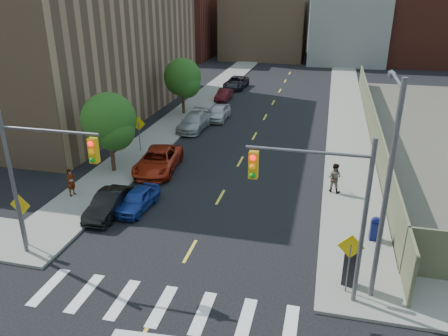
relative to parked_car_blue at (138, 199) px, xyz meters
The scene contains 27 objects.
sidewalk_nw 30.28m from the parked_car_blue, 96.73° to the left, with size 3.50×73.00×0.15m, color gray.
sidewalk_ne 32.36m from the parked_car_blue, 68.33° to the left, with size 3.50×73.00×0.15m, color gray.
fence_north 21.57m from the parked_car_blue, 50.21° to the left, with size 0.12×44.00×2.50m, color #606345.
building_nw 26.76m from the parked_car_blue, 133.79° to the left, with size 22.00×30.00×16.00m, color #8C6B4C.
bg_bldg_west 61.45m from the parked_car_blue, 106.90° to the left, with size 14.00×18.00×12.00m, color #592319.
bg_bldg_midwest 60.99m from the parked_car_blue, 91.70° to the left, with size 14.00×16.00×15.00m, color #8C6B4C.
bg_bldg_center 59.99m from the parked_car_blue, 78.23° to the left, with size 12.00×16.00×10.00m, color gray.
bg_bldg_east 66.41m from the parked_car_blue, 66.61° to the left, with size 18.00×18.00×16.00m, color #592319.
signal_nw 6.93m from the parked_car_blue, 108.20° to the right, with size 4.59×0.30×7.00m.
signal_ne 12.19m from the parked_car_blue, 28.06° to the right, with size 4.59×0.30×7.00m.
streetlight_ne 13.98m from the parked_car_blue, 20.07° to the right, with size 0.25×3.70×9.00m.
warn_sign_nw 6.26m from the parked_car_blue, 126.14° to the right, with size 1.06×0.06×2.83m.
warn_sign_ne 12.50m from the parked_car_blue, 23.38° to the right, with size 1.06×0.06×2.83m.
warn_sign_midwest 9.40m from the parked_car_blue, 112.78° to the left, with size 1.06×0.06×2.83m.
tree_west_near 6.63m from the parked_car_blue, 129.49° to the left, with size 3.66×3.64×5.52m.
tree_west_far 20.19m from the parked_car_blue, 100.97° to the left, with size 3.66×3.64×5.52m.
parked_car_blue is the anchor object (origin of this frame).
parked_car_black 1.61m from the parked_car_blue, 143.79° to the right, with size 1.37×3.94×1.30m, color black.
parked_car_red 5.62m from the parked_car_blue, 99.50° to the left, with size 2.49×5.40×1.50m, color #A12510.
parked_car_silver 15.14m from the parked_car_blue, 94.92° to the left, with size 2.04×5.03×1.46m, color #939599.
parked_car_white 18.65m from the parked_car_blue, 90.00° to the left, with size 1.71×4.24×1.44m, color silver.
parked_car_maroon 26.33m from the parked_car_blue, 92.83° to the left, with size 1.30×3.74×1.23m, color #460E13.
parked_car_grey 32.69m from the parked_car_blue, 92.28° to the left, with size 2.39×5.19×1.44m, color black.
mailbox 12.85m from the parked_car_blue, ahead, with size 0.51×0.40×1.21m.
payphone 12.38m from the parked_car_blue, 20.97° to the right, with size 0.55×0.45×1.85m, color black.
pedestrian_west 4.48m from the parked_car_blue, behind, with size 0.62×0.40×1.69m, color gray.
pedestrian_east 11.78m from the parked_car_blue, 23.47° to the left, with size 0.89×0.70×1.84m, color gray.
Camera 1 is at (5.78, -8.94, 11.77)m, focal length 35.00 mm.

